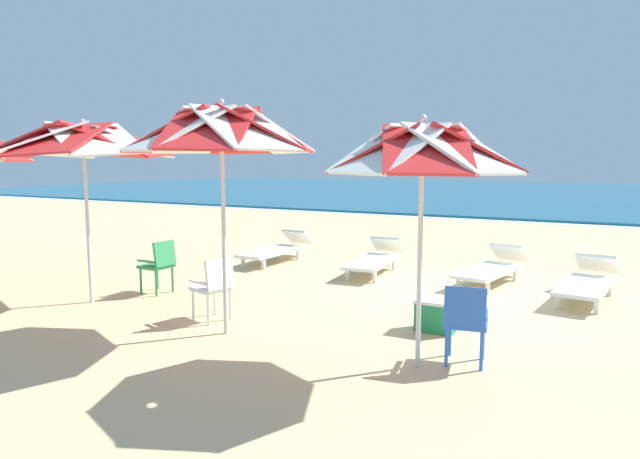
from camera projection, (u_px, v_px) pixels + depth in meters
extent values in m
plane|color=#D3B784|center=(466.00, 297.00, 8.77)|extent=(80.00, 80.00, 0.00)
cube|color=#19607F|center=(582.00, 194.00, 35.04)|extent=(80.00, 36.00, 0.10)
cube|color=white|center=(549.00, 223.00, 19.07)|extent=(80.00, 0.70, 0.01)
cylinder|color=silver|center=(420.00, 268.00, 5.66)|extent=(0.05, 0.05, 2.10)
cube|color=red|center=(473.00, 149.00, 5.46)|extent=(1.13, 1.07, 0.50)
cube|color=white|center=(453.00, 150.00, 5.82)|extent=(1.07, 1.12, 0.50)
cube|color=red|center=(419.00, 150.00, 6.00)|extent=(1.07, 1.13, 0.50)
cube|color=white|center=(386.00, 150.00, 5.89)|extent=(1.12, 1.07, 0.50)
cube|color=red|center=(373.00, 149.00, 5.56)|extent=(1.13, 1.07, 0.50)
cube|color=white|center=(388.00, 148.00, 5.21)|extent=(1.07, 1.12, 0.50)
cube|color=red|center=(427.00, 148.00, 5.03)|extent=(1.07, 1.13, 0.50)
cube|color=white|center=(463.00, 148.00, 5.13)|extent=(1.12, 1.07, 0.50)
sphere|color=silver|center=(423.00, 118.00, 5.48)|extent=(0.08, 0.08, 0.08)
cube|color=blue|center=(466.00, 323.00, 5.85)|extent=(0.51, 0.51, 0.05)
cube|color=blue|center=(465.00, 307.00, 5.63)|extent=(0.43, 0.16, 0.40)
cube|color=blue|center=(447.00, 311.00, 5.90)|extent=(0.11, 0.40, 0.03)
cube|color=blue|center=(486.00, 314.00, 5.77)|extent=(0.11, 0.40, 0.03)
cylinder|color=blue|center=(450.00, 337.00, 6.10)|extent=(0.04, 0.04, 0.41)
cylinder|color=blue|center=(483.00, 341.00, 5.98)|extent=(0.04, 0.04, 0.41)
cylinder|color=blue|center=(446.00, 347.00, 5.76)|extent=(0.04, 0.04, 0.41)
cylinder|color=blue|center=(482.00, 351.00, 5.65)|extent=(0.04, 0.04, 0.41)
cylinder|color=silver|center=(224.00, 242.00, 6.76)|extent=(0.05, 0.05, 2.32)
cube|color=red|center=(268.00, 130.00, 6.54)|extent=(1.29, 1.23, 0.55)
cube|color=white|center=(261.00, 132.00, 6.95)|extent=(1.23, 1.28, 0.55)
cube|color=red|center=(234.00, 132.00, 7.15)|extent=(1.23, 1.29, 0.55)
cube|color=white|center=(200.00, 132.00, 7.03)|extent=(1.28, 1.23, 0.55)
cube|color=red|center=(176.00, 130.00, 6.65)|extent=(1.29, 1.23, 0.55)
cube|color=white|center=(177.00, 128.00, 6.24)|extent=(1.23, 1.28, 0.55)
cube|color=red|center=(207.00, 127.00, 6.04)|extent=(1.23, 1.29, 0.55)
cube|color=white|center=(247.00, 128.00, 6.16)|extent=(1.28, 1.23, 0.55)
sphere|color=silver|center=(221.00, 102.00, 6.55)|extent=(0.08, 0.08, 0.08)
cube|color=white|center=(211.00, 288.00, 7.44)|extent=(0.54, 0.54, 0.05)
cube|color=white|center=(220.00, 274.00, 7.27)|extent=(0.21, 0.43, 0.40)
cube|color=white|center=(198.00, 282.00, 7.28)|extent=(0.39, 0.15, 0.03)
cube|color=white|center=(223.00, 278.00, 7.57)|extent=(0.39, 0.15, 0.03)
cylinder|color=white|center=(193.00, 305.00, 7.46)|extent=(0.04, 0.04, 0.41)
cylinder|color=white|center=(215.00, 300.00, 7.71)|extent=(0.04, 0.04, 0.41)
cylinder|color=white|center=(208.00, 310.00, 7.22)|extent=(0.04, 0.04, 0.41)
cylinder|color=white|center=(230.00, 305.00, 7.47)|extent=(0.04, 0.04, 0.41)
cylinder|color=silver|center=(88.00, 227.00, 8.29)|extent=(0.05, 0.05, 2.31)
cube|color=red|center=(124.00, 140.00, 8.07)|extent=(1.45, 1.38, 0.53)
cube|color=white|center=(125.00, 141.00, 8.52)|extent=(1.37, 1.49, 0.53)
cube|color=red|center=(104.00, 142.00, 8.74)|extent=(1.38, 1.45, 0.53)
cube|color=white|center=(71.00, 142.00, 8.61)|extent=(1.49, 1.37, 0.53)
cube|color=red|center=(43.00, 141.00, 8.19)|extent=(1.45, 1.38, 0.53)
cube|color=white|center=(37.00, 139.00, 7.74)|extent=(1.37, 1.49, 0.53)
cube|color=red|center=(59.00, 139.00, 7.51)|extent=(1.38, 1.45, 0.53)
cube|color=white|center=(97.00, 139.00, 7.65)|extent=(1.49, 1.37, 0.53)
sphere|color=silver|center=(82.00, 122.00, 8.10)|extent=(0.08, 0.08, 0.08)
cube|color=#2D8C4C|center=(156.00, 266.00, 8.99)|extent=(0.46, 0.46, 0.05)
cube|color=#2D8C4C|center=(165.00, 254.00, 8.86)|extent=(0.11, 0.42, 0.40)
cube|color=#2D8C4C|center=(146.00, 261.00, 8.81)|extent=(0.40, 0.06, 0.03)
cube|color=#2D8C4C|center=(165.00, 258.00, 9.15)|extent=(0.40, 0.06, 0.03)
cylinder|color=#2D8C4C|center=(141.00, 281.00, 8.96)|extent=(0.04, 0.04, 0.41)
cylinder|color=#2D8C4C|center=(157.00, 277.00, 9.26)|extent=(0.04, 0.04, 0.41)
cylinder|color=#2D8C4C|center=(156.00, 283.00, 8.78)|extent=(0.04, 0.04, 0.41)
cylinder|color=#2D8C4C|center=(173.00, 279.00, 9.08)|extent=(0.04, 0.04, 0.41)
cube|color=white|center=(0.00, 147.00, 9.60)|extent=(1.09, 1.13, 0.51)
cube|color=white|center=(585.00, 286.00, 8.41)|extent=(0.83, 1.76, 0.06)
cube|color=white|center=(597.00, 263.00, 9.25)|extent=(0.66, 0.54, 0.36)
cube|color=white|center=(596.00, 306.00, 7.77)|extent=(0.06, 0.06, 0.22)
cube|color=white|center=(557.00, 301.00, 8.06)|extent=(0.06, 0.06, 0.22)
cube|color=white|center=(609.00, 289.00, 8.81)|extent=(0.06, 0.06, 0.22)
cube|color=white|center=(574.00, 285.00, 9.09)|extent=(0.06, 0.06, 0.22)
cube|color=white|center=(488.00, 271.00, 9.55)|extent=(0.92, 1.78, 0.06)
cube|color=white|center=(509.00, 253.00, 10.35)|extent=(0.68, 0.58, 0.36)
cube|color=white|center=(488.00, 288.00, 8.91)|extent=(0.06, 0.06, 0.22)
cube|color=white|center=(458.00, 283.00, 9.22)|extent=(0.06, 0.06, 0.22)
cube|color=white|center=(515.00, 275.00, 9.91)|extent=(0.06, 0.06, 0.22)
cube|color=white|center=(487.00, 272.00, 10.22)|extent=(0.06, 0.06, 0.22)
cube|color=white|center=(372.00, 262.00, 10.42)|extent=(0.80, 1.75, 0.06)
cube|color=white|center=(387.00, 244.00, 11.36)|extent=(0.65, 0.53, 0.36)
cube|color=white|center=(375.00, 277.00, 9.75)|extent=(0.06, 0.06, 0.22)
cube|color=white|center=(347.00, 274.00, 9.95)|extent=(0.06, 0.06, 0.22)
cube|color=white|center=(394.00, 264.00, 10.92)|extent=(0.06, 0.06, 0.22)
cube|color=white|center=(369.00, 263.00, 11.12)|extent=(0.06, 0.06, 0.22)
cube|color=white|center=(271.00, 252.00, 11.60)|extent=(0.69, 1.72, 0.06)
cube|color=white|center=(298.00, 237.00, 12.49)|extent=(0.62, 0.50, 0.36)
cube|color=white|center=(264.00, 264.00, 10.95)|extent=(0.06, 0.06, 0.22)
cube|color=white|center=(243.00, 262.00, 11.20)|extent=(0.06, 0.06, 0.22)
cube|color=white|center=(298.00, 255.00, 12.04)|extent=(0.06, 0.06, 0.22)
cube|color=white|center=(279.00, 253.00, 12.30)|extent=(0.06, 0.06, 0.22)
cube|color=#238C4C|center=(436.00, 317.00, 6.99)|extent=(0.48, 0.32, 0.36)
cube|color=white|center=(436.00, 302.00, 6.96)|extent=(0.50, 0.34, 0.04)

